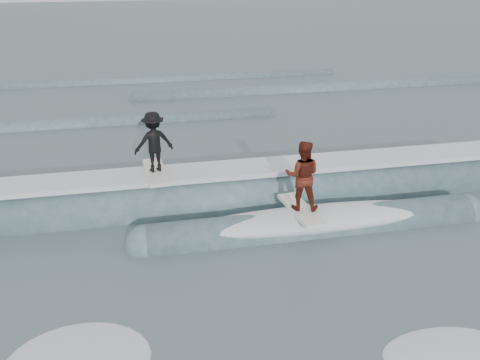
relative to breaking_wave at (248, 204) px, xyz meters
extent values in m
plane|color=#394953|center=(-0.37, -4.77, -0.05)|extent=(160.00, 160.00, 0.00)
cylinder|color=#395761|center=(-0.37, 0.45, -0.05)|extent=(18.00, 1.89, 1.89)
cylinder|color=#395761|center=(1.43, -1.75, -0.05)|extent=(9.00, 1.14, 1.14)
sphere|color=#395761|center=(-3.07, -1.75, -0.05)|extent=(1.14, 1.14, 1.14)
sphere|color=#395761|center=(5.93, -1.75, -0.05)|extent=(1.14, 1.14, 1.14)
cube|color=silver|center=(-0.37, 0.45, 0.96)|extent=(18.00, 1.30, 0.14)
ellipsoid|color=silver|center=(1.43, -1.75, 0.25)|extent=(7.60, 1.30, 0.60)
cube|color=silver|center=(-2.62, 0.45, 1.08)|extent=(0.67, 2.03, 0.10)
imported|color=black|center=(-2.62, 0.45, 1.99)|extent=(1.22, 0.86, 1.72)
cube|color=white|center=(1.03, -1.75, 0.57)|extent=(0.74, 2.04, 0.10)
imported|color=#4D180E|center=(1.03, -1.75, 1.55)|extent=(1.09, 0.97, 1.87)
ellipsoid|color=silver|center=(2.25, -6.89, -0.05)|extent=(2.59, 1.77, 0.10)
cylinder|color=#395761|center=(-7.73, 9.23, -0.05)|extent=(22.00, 0.70, 0.70)
cylinder|color=#395761|center=(7.92, 13.23, -0.05)|extent=(22.00, 0.80, 0.80)
cylinder|color=#395761|center=(-1.75, 17.23, -0.05)|extent=(22.00, 0.60, 0.60)
camera|label=1|loc=(-3.21, -13.85, 6.85)|focal=40.00mm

